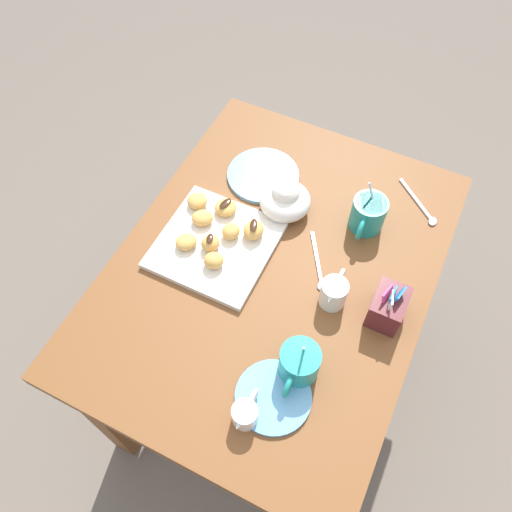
{
  "coord_description": "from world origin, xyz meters",
  "views": [
    {
      "loc": [
        0.58,
        0.23,
        1.73
      ],
      "look_at": [
        0.0,
        -0.05,
        0.72
      ],
      "focal_mm": 35.71,
      "sensor_mm": 36.0,
      "label": 1
    }
  ],
  "objects": [
    {
      "name": "ground_plane",
      "position": [
        0.0,
        0.0,
        0.0
      ],
      "size": [
        8.0,
        8.0,
        0.0
      ],
      "primitive_type": "plane",
      "color": "#665B51"
    },
    {
      "name": "dining_table",
      "position": [
        0.0,
        0.0,
        0.56
      ],
      "size": [
        0.95,
        0.72,
        0.7
      ],
      "color": "brown",
      "rests_on": "ground_plane"
    },
    {
      "name": "pastry_plate_square",
      "position": [
        0.01,
        -0.15,
        0.71
      ],
      "size": [
        0.27,
        0.27,
        0.02
      ],
      "primitive_type": "cube",
      "color": "silver",
      "rests_on": "dining_table"
    },
    {
      "name": "coffee_mug_teal_left",
      "position": [
        -0.21,
        0.15,
        0.75
      ],
      "size": [
        0.12,
        0.08,
        0.14
      ],
      "color": "teal",
      "rests_on": "dining_table"
    },
    {
      "name": "coffee_mug_teal_right",
      "position": [
        0.21,
        0.15,
        0.75
      ],
      "size": [
        0.12,
        0.08,
        0.13
      ],
      "color": "teal",
      "rests_on": "dining_table"
    },
    {
      "name": "cream_pitcher_white",
      "position": [
        0.02,
        0.16,
        0.74
      ],
      "size": [
        0.1,
        0.06,
        0.07
      ],
      "color": "silver",
      "rests_on": "dining_table"
    },
    {
      "name": "sugar_caddy",
      "position": [
        0.01,
        0.27,
        0.74
      ],
      "size": [
        0.09,
        0.07,
        0.11
      ],
      "color": "#561E23",
      "rests_on": "dining_table"
    },
    {
      "name": "ice_cream_bowl",
      "position": [
        -0.16,
        -0.05,
        0.74
      ],
      "size": [
        0.13,
        0.13,
        0.1
      ],
      "color": "silver",
      "rests_on": "dining_table"
    },
    {
      "name": "chocolate_sauce_pitcher",
      "position": [
        0.34,
        0.1,
        0.73
      ],
      "size": [
        0.09,
        0.05,
        0.06
      ],
      "color": "silver",
      "rests_on": "dining_table"
    },
    {
      "name": "saucer_sky_left",
      "position": [
        -0.24,
        -0.14,
        0.71
      ],
      "size": [
        0.19,
        0.19,
        0.01
      ],
      "primitive_type": "cylinder",
      "color": "#66A8DB",
      "rests_on": "dining_table"
    },
    {
      "name": "saucer_sky_right",
      "position": [
        0.28,
        0.13,
        0.71
      ],
      "size": [
        0.16,
        0.16,
        0.01
      ],
      "primitive_type": "cylinder",
      "color": "#66A8DB",
      "rests_on": "dining_table"
    },
    {
      "name": "loose_spoon_near_saucer",
      "position": [
        -0.32,
        0.27,
        0.7
      ],
      "size": [
        0.11,
        0.13,
        0.01
      ],
      "color": "silver",
      "rests_on": "dining_table"
    },
    {
      "name": "loose_spoon_by_plate",
      "position": [
        -0.04,
        0.1,
        0.7
      ],
      "size": [
        0.14,
        0.09,
        0.01
      ],
      "color": "silver",
      "rests_on": "dining_table"
    },
    {
      "name": "beignet_0",
      "position": [
        -0.03,
        -0.21,
        0.73
      ],
      "size": [
        0.07,
        0.07,
        0.03
      ],
      "primitive_type": "ellipsoid",
      "rotation": [
        0.0,
        0.0,
        0.54
      ],
      "color": "#DBA351",
      "rests_on": "pastry_plate_square"
    },
    {
      "name": "beignet_1",
      "position": [
        0.05,
        -0.21,
        0.73
      ],
      "size": [
        0.07,
        0.07,
        0.03
      ],
      "primitive_type": "ellipsoid",
      "rotation": [
        0.0,
        0.0,
        4.05
      ],
      "color": "#DBA351",
      "rests_on": "pastry_plate_square"
    },
    {
      "name": "beignet_2",
      "position": [
        0.03,
        -0.15,
        0.73
      ],
      "size": [
        0.06,
        0.06,
        0.04
      ],
      "primitive_type": "ellipsoid",
      "rotation": [
        0.0,
        0.0,
        3.87
      ],
      "color": "#DBA351",
      "rests_on": "pastry_plate_square"
    },
    {
      "name": "chocolate_drizzle_2",
      "position": [
        0.03,
        -0.15,
        0.75
      ],
      "size": [
        0.03,
        0.02,
        0.0
      ],
      "primitive_type": "ellipsoid",
      "rotation": [
        0.0,
        0.0,
        3.46
      ],
      "color": "#381E11",
      "rests_on": "beignet_2"
    },
    {
      "name": "beignet_3",
      "position": [
        -0.07,
        -0.24,
        0.73
      ],
      "size": [
        0.07,
        0.07,
        0.03
      ],
      "primitive_type": "ellipsoid",
      "rotation": [
        0.0,
        0.0,
        0.75
      ],
      "color": "#DBA351",
      "rests_on": "pastry_plate_square"
    },
    {
      "name": "beignet_4",
      "position": [
        -0.02,
        -0.13,
        0.73
      ],
      "size": [
        0.05,
        0.04,
        0.03
      ],
      "primitive_type": "ellipsoid",
      "rotation": [
        0.0,
        0.0,
        1.54
      ],
      "color": "#DBA351",
      "rests_on": "pastry_plate_square"
    },
    {
      "name": "beignet_5",
      "position": [
        -0.05,
        -0.08,
        0.74
      ],
      "size": [
        0.06,
        0.05,
        0.04
      ],
      "primitive_type": "ellipsoid",
      "rotation": [
        0.0,
        0.0,
        0.01
      ],
      "color": "#DBA351",
      "rests_on": "pastry_plate_square"
    },
    {
      "name": "chocolate_drizzle_5",
      "position": [
        -0.05,
        -0.08,
        0.76
      ],
      "size": [
        0.04,
        0.03,
        0.0
      ],
      "primitive_type": "ellipsoid",
      "rotation": [
        0.0,
        0.0,
        0.38
      ],
      "color": "#381E11",
      "rests_on": "beignet_5"
    },
    {
      "name": "beignet_6",
      "position": [
        0.07,
        -0.12,
        0.73
      ],
      "size": [
        0.06,
        0.06,
        0.04
      ],
      "primitive_type": "ellipsoid",
      "rotation": [
        0.0,
        0.0,
        0.41
      ],
      "color": "#DBA351",
      "rests_on": "pastry_plate_square"
    },
    {
      "name": "beignet_7",
      "position": [
        -0.08,
        -0.17,
        0.73
      ],
      "size": [
        0.07,
        0.07,
        0.03
      ],
      "primitive_type": "ellipsoid",
      "rotation": [
        0.0,
        0.0,
        5.98
      ],
      "color": "#DBA351",
      "rests_on": "pastry_plate_square"
    },
    {
      "name": "chocolate_drizzle_7",
      "position": [
        -0.08,
        -0.17,
        0.75
      ],
      "size": [
        0.04,
        0.03,
        0.0
      ],
      "primitive_type": "ellipsoid",
      "rotation": [
        0.0,
        0.0,
        6.05
      ],
      "color": "#381E11",
      "rests_on": "beignet_7"
    }
  ]
}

